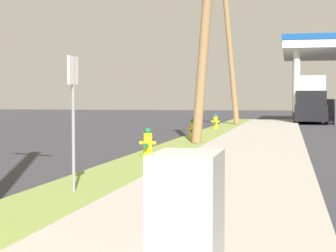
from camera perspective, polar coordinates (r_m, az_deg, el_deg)
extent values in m
cylinder|color=yellow|center=(14.46, -2.03, -2.96)|extent=(0.29, 0.29, 0.06)
cylinder|color=yellow|center=(14.44, -2.03, -1.89)|extent=(0.22, 0.22, 0.60)
sphere|color=#196038|center=(14.42, -2.04, -0.55)|extent=(0.19, 0.19, 0.19)
cylinder|color=#196038|center=(14.41, -2.04, -0.23)|extent=(0.06, 0.06, 0.05)
cylinder|color=yellow|center=(14.48, -2.65, -1.69)|extent=(0.10, 0.09, 0.09)
cylinder|color=yellow|center=(14.40, -1.42, -1.72)|extent=(0.10, 0.09, 0.09)
cylinder|color=#196038|center=(14.28, -2.20, -1.96)|extent=(0.11, 0.12, 0.11)
cylinder|color=yellow|center=(21.08, 2.52, -1.19)|extent=(0.29, 0.29, 0.06)
cylinder|color=yellow|center=(21.06, 2.52, -0.46)|extent=(0.22, 0.22, 0.60)
sphere|color=#196038|center=(21.05, 2.53, 0.47)|extent=(0.19, 0.19, 0.19)
cylinder|color=#196038|center=(21.04, 2.53, 0.68)|extent=(0.06, 0.06, 0.05)
cylinder|color=yellow|center=(21.09, 2.10, -0.32)|extent=(0.10, 0.09, 0.09)
cylinder|color=yellow|center=(21.03, 2.95, -0.33)|extent=(0.10, 0.09, 0.09)
cylinder|color=#196038|center=(20.89, 2.45, -0.49)|extent=(0.11, 0.12, 0.11)
cylinder|color=yellow|center=(28.35, 4.76, -0.21)|extent=(0.29, 0.29, 0.06)
cylinder|color=yellow|center=(28.34, 4.76, 0.34)|extent=(0.22, 0.22, 0.60)
sphere|color=#196038|center=(28.33, 4.76, 1.03)|extent=(0.19, 0.19, 0.19)
cylinder|color=#196038|center=(28.32, 4.76, 1.19)|extent=(0.06, 0.06, 0.05)
cylinder|color=yellow|center=(28.36, 4.44, 0.44)|extent=(0.10, 0.09, 0.09)
cylinder|color=yellow|center=(28.32, 5.08, 0.43)|extent=(0.10, 0.09, 0.09)
cylinder|color=#196038|center=(28.17, 4.71, 0.32)|extent=(0.11, 0.12, 0.11)
cylinder|color=#937047|center=(19.19, 3.90, 11.88)|extent=(1.03, 0.50, 9.04)
cylinder|color=#937047|center=(33.82, 6.26, 7.07)|extent=(1.19, 0.67, 8.11)
cube|color=#B7B7B2|center=(4.14, 1.90, -10.06)|extent=(0.46, 0.71, 1.07)
cylinder|color=gray|center=(9.05, -9.43, 0.11)|extent=(0.05, 0.05, 2.10)
cube|color=white|center=(9.05, -9.47, 5.49)|extent=(0.04, 0.36, 0.44)
cylinder|color=silver|center=(37.19, 12.72, 3.86)|extent=(0.44, 0.44, 4.76)
cylinder|color=silver|center=(48.04, 12.57, 3.58)|extent=(0.44, 0.44, 4.76)
cube|color=white|center=(42.85, 16.25, 7.17)|extent=(7.11, 12.65, 0.50)
cube|color=#144C9E|center=(42.89, 16.26, 7.75)|extent=(7.21, 12.75, 0.36)
cube|color=#47474C|center=(48.13, 15.71, 1.66)|extent=(0.70, 1.10, 1.60)
cube|color=black|center=(39.17, 13.89, 1.34)|extent=(2.05, 6.42, 1.00)
cube|color=white|center=(39.94, 13.87, 3.44)|extent=(1.99, 3.98, 1.90)
cube|color=black|center=(37.12, 14.04, 2.73)|extent=(1.86, 2.06, 0.90)
cylinder|color=black|center=(36.59, 15.54, 0.71)|extent=(0.23, 0.76, 0.76)
cylinder|color=black|center=(36.51, 12.56, 0.74)|extent=(0.23, 0.76, 0.76)
cylinder|color=black|center=(41.88, 15.04, 0.95)|extent=(0.23, 0.76, 0.76)
cylinder|color=black|center=(41.81, 12.44, 0.98)|extent=(0.23, 0.76, 0.76)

